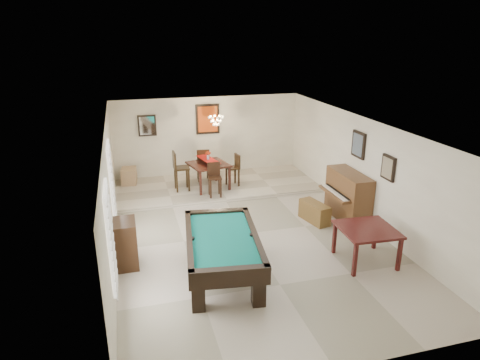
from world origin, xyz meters
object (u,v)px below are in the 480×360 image
dining_table (209,174)px  piano_bench (314,212)px  corner_bench (129,176)px  apothecary_chest (126,244)px  square_table (366,245)px  dining_chair_east (232,170)px  chandelier (216,117)px  dining_chair_north (203,164)px  dining_chair_south (215,180)px  pool_table (223,257)px  upright_piano (343,197)px  flower_vase (208,155)px  dining_chair_west (182,171)px

dining_table → piano_bench: bearing=-52.7°
corner_bench → apothecary_chest: bearing=-92.3°
square_table → dining_chair_east: dining_chair_east is taller
chandelier → dining_chair_north: bearing=120.7°
piano_bench → dining_chair_south: size_ratio=0.94×
dining_table → corner_bench: dining_table is taller
pool_table → upright_piano: upright_piano is taller
flower_vase → dining_chair_east: size_ratio=0.27×
upright_piano → chandelier: size_ratio=2.47×
flower_vase → dining_table: bearing=0.0°
pool_table → dining_chair_north: bearing=90.6°
dining_chair_south → corner_bench: size_ratio=1.77×
pool_table → corner_bench: pool_table is taller
upright_piano → dining_table: size_ratio=1.40×
apothecary_chest → corner_bench: apothecary_chest is taller
pool_table → chandelier: (0.97, 4.85, 1.78)m
flower_vase → pool_table: bearing=-98.2°
square_table → dining_chair_north: size_ratio=1.07×
flower_vase → upright_piano: bearing=-45.1°
dining_chair_west → chandelier: bearing=-82.7°
apothecary_chest → dining_chair_north: 5.09m
piano_bench → dining_chair_north: 4.16m
upright_piano → dining_chair_north: bearing=128.8°
pool_table → upright_piano: 3.98m
piano_bench → flower_vase: size_ratio=3.38×
piano_bench → dining_chair_south: bearing=135.3°
dining_chair_north → apothecary_chest: bearing=67.0°
apothecary_chest → corner_bench: 4.76m
apothecary_chest → flower_vase: size_ratio=3.72×
chandelier → apothecary_chest: bearing=-125.1°
apothecary_chest → dining_chair_east: 4.93m
dining_chair_north → chandelier: chandelier is taller
pool_table → dining_chair_south: dining_chair_south is taller
dining_chair_west → corner_bench: bearing=55.1°
upright_piano → dining_chair_south: upright_piano is taller
piano_bench → pool_table: bearing=-146.4°
square_table → dining_chair_west: 5.83m
dining_chair_north → dining_chair_east: 1.05m
dining_chair_south → square_table: bearing=-57.6°
dining_chair_south → pool_table: bearing=-96.3°
chandelier → dining_table: bearing=-149.5°
dining_table → dining_chair_west: bearing=178.9°
piano_bench → square_table: bearing=-85.3°
square_table → dining_chair_south: bearing=118.5°
flower_vase → dining_chair_west: (-0.79, 0.01, -0.42)m
pool_table → upright_piano: (3.54, 1.81, 0.20)m
flower_vase → dining_chair_east: bearing=-0.0°
piano_bench → corner_bench: bearing=139.1°
upright_piano → dining_chair_west: 4.66m
dining_table → flower_vase: (-0.00, 0.00, 0.57)m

